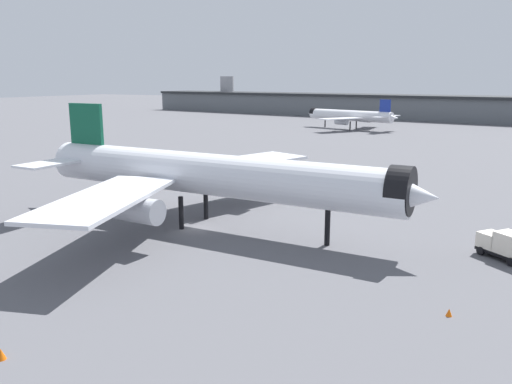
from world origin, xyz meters
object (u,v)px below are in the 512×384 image
(airliner_far_taxiway, at_px, (350,116))
(baggage_tug_wing, at_px, (141,177))
(traffic_cone_wingtip, at_px, (1,354))
(airliner_near_gate, at_px, (207,175))
(traffic_cone_near_nose, at_px, (449,312))
(service_truck_front, at_px, (505,245))

(airliner_far_taxiway, relative_size, baggage_tug_wing, 11.25)
(airliner_far_taxiway, xyz_separation_m, baggage_tug_wing, (-1.68, -117.69, -4.08))
(airliner_far_taxiway, bearing_deg, traffic_cone_wingtip, 115.99)
(airliner_far_taxiway, bearing_deg, airliner_near_gate, 116.20)
(traffic_cone_near_nose, bearing_deg, baggage_tug_wing, 151.54)
(airliner_near_gate, xyz_separation_m, baggage_tug_wing, (-26.54, 18.46, -5.67))
(airliner_far_taxiway, xyz_separation_m, traffic_cone_near_nose, (56.00, -148.96, -4.74))
(service_truck_front, relative_size, traffic_cone_near_nose, 9.11)
(traffic_cone_wingtip, bearing_deg, traffic_cone_near_nose, 39.19)
(airliner_near_gate, distance_m, service_truck_front, 34.89)
(service_truck_front, height_order, baggage_tug_wing, service_truck_front)
(airliner_near_gate, height_order, airliner_far_taxiway, airliner_near_gate)
(airliner_near_gate, bearing_deg, traffic_cone_near_nose, -21.34)
(baggage_tug_wing, distance_m, traffic_cone_wingtip, 61.22)
(traffic_cone_wingtip, bearing_deg, baggage_tug_wing, 121.56)
(airliner_far_taxiway, relative_size, traffic_cone_near_nose, 62.31)
(airliner_far_taxiway, distance_m, traffic_cone_near_nose, 159.20)
(service_truck_front, bearing_deg, traffic_cone_wingtip, 90.05)
(airliner_near_gate, distance_m, airliner_far_taxiway, 138.41)
(airliner_near_gate, height_order, service_truck_front, airliner_near_gate)
(service_truck_front, bearing_deg, traffic_cone_near_nose, 116.79)
(traffic_cone_near_nose, bearing_deg, service_truck_front, 79.31)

